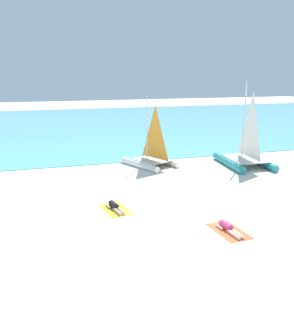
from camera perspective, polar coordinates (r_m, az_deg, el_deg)
name	(u,v)px	position (r m, az deg, el deg)	size (l,w,h in m)	color
ground_plane	(126,166)	(24.15, -3.42, 0.28)	(120.00, 120.00, 0.00)	silver
ocean_water	(88,124)	(44.48, -9.68, 7.03)	(120.00, 40.00, 0.05)	#5BB2C1
sailboat_teal	(245,154)	(24.99, 15.78, 2.25)	(3.14, 4.59, 5.72)	teal
sailboat_white	(151,156)	(24.09, 0.70, 2.00)	(3.58, 4.24, 4.72)	white
towel_left	(115,209)	(16.65, -5.17, -6.76)	(1.10, 1.90, 0.01)	yellow
sunbather_left	(115,207)	(16.66, -5.27, -6.29)	(0.69, 1.56, 0.30)	black
towel_right	(229,231)	(14.83, 13.20, -10.00)	(1.10, 1.90, 0.01)	#EA5933
sunbather_right	(228,228)	(14.83, 13.08, -9.46)	(0.58, 1.57, 0.30)	#D83372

